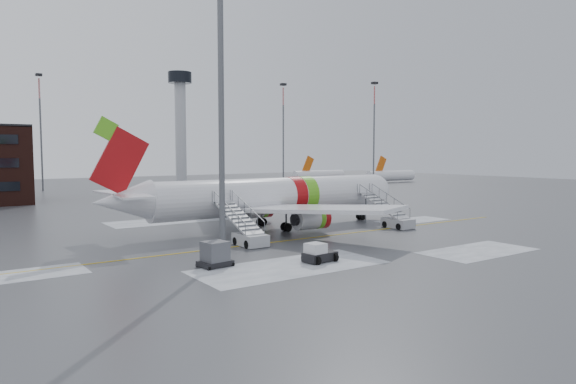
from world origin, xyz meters
TOP-DOWN VIEW (x-y plane):
  - ground at (0.00, 0.00)m, footprint 260.00×260.00m
  - airliner at (2.49, 6.00)m, footprint 35.03×32.97m
  - airstair_fwd at (14.05, -0.53)m, footprint 2.05×7.70m
  - airstair_aft at (-4.16, -0.53)m, footprint 2.05×7.70m
  - pushback_tug at (-3.41, -9.90)m, footprint 2.67×2.13m
  - uld_container at (-10.36, -6.94)m, footprint 2.40×1.89m
  - light_mast_near at (-8.69, -4.87)m, footprint 1.20×1.20m
  - control_tower at (30.00, 95.00)m, footprint 6.40×6.40m
  - light_mast_far_ne at (42.00, 62.00)m, footprint 1.20×1.20m
  - light_mast_far_n at (-8.00, 78.00)m, footprint 1.20×1.20m
  - light_mast_far_e at (58.00, 48.00)m, footprint 1.20×1.20m
  - distant_aircraft at (62.50, 64.00)m, footprint 35.00×18.00m

SIDE VIEW (x-z plane):
  - ground at x=0.00m, z-range 0.00..0.00m
  - distant_aircraft at x=62.50m, z-range -4.00..4.00m
  - pushback_tug at x=-3.41m, z-range -0.08..1.36m
  - uld_container at x=-10.36m, z-range -0.06..1.75m
  - airstair_fwd at x=14.05m, z-range -0.68..2.81m
  - airstair_aft at x=-4.16m, z-range -0.68..2.81m
  - airliner at x=2.49m, z-range -2.17..9.01m
  - light_mast_far_ne at x=42.00m, z-range 1.71..25.96m
  - light_mast_far_n at x=-8.00m, z-range 1.71..25.96m
  - light_mast_far_e at x=58.00m, z-range 1.71..25.96m
  - light_mast_near at x=-8.69m, z-range 0.39..28.65m
  - control_tower at x=30.00m, z-range 3.75..33.75m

